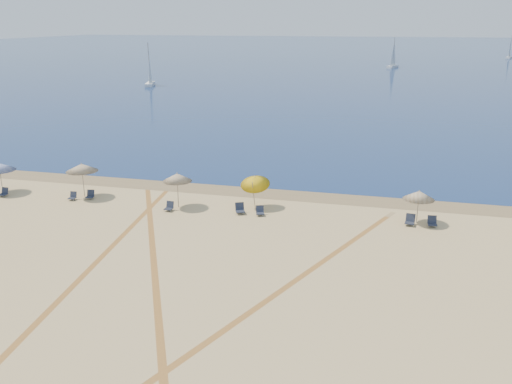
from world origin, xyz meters
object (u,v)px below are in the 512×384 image
chair_8 (432,222)px  umbrella_3 (255,181)px  umbrella_4 (419,195)px  sailboat_2 (393,58)px  chair_7 (410,220)px  sailboat_0 (510,51)px  chair_4 (169,207)px  chair_2 (73,196)px  umbrella_2 (177,177)px  chair_6 (260,211)px  chair_1 (4,193)px  chair_5 (240,209)px  umbrella_1 (82,168)px  sailboat_1 (150,73)px  chair_3 (90,195)px

chair_8 → umbrella_3: bearing=171.7°
umbrella_4 → sailboat_2: bearing=91.0°
sailboat_2 → chair_7: bearing=-69.1°
sailboat_0 → chair_4: bearing=-87.2°
chair_4 → chair_8: (17.31, 1.21, 0.01)m
chair_4 → sailboat_2: 123.40m
chair_2 → sailboat_2: size_ratio=0.07×
umbrella_2 → chair_6: (5.93, -0.28, -1.86)m
chair_1 → chair_5: bearing=3.8°
umbrella_1 → chair_1: size_ratio=4.03×
chair_5 → sailboat_1: bearing=94.2°
chair_6 → sailboat_1: sailboat_1 is taller
umbrella_4 → chair_4: 16.53m
chair_8 → chair_6: bearing=178.6°
chair_3 → chair_7: chair_7 is taller
umbrella_2 → chair_4: umbrella_2 is taller
chair_3 → sailboat_2: bearing=69.1°
umbrella_4 → sailboat_1: sailboat_1 is taller
umbrella_1 → chair_5: bearing=-3.4°
umbrella_4 → chair_6: size_ratio=2.99×
chair_1 → chair_8: chair_8 is taller
chair_7 → chair_8: size_ratio=1.10×
chair_5 → sailboat_2: (9.38, 121.93, 2.15)m
chair_5 → umbrella_1: bearing=152.0°
umbrella_1 → chair_4: size_ratio=3.98×
sailboat_0 → chair_2: bearing=-89.6°
umbrella_1 → sailboat_1: 71.11m
umbrella_2 → sailboat_2: (13.91, 121.67, 0.32)m
umbrella_1 → chair_6: size_ratio=3.46×
sailboat_2 → chair_8: bearing=-68.4°
umbrella_1 → sailboat_2: sailboat_2 is taller
umbrella_1 → chair_1: 6.30m
umbrella_2 → sailboat_2: size_ratio=0.31×
umbrella_1 → umbrella_2: size_ratio=1.04×
umbrella_4 → sailboat_1: bearing=126.2°
umbrella_1 → chair_6: bearing=-3.1°
sailboat_2 → sailboat_1: bearing=-110.2°
chair_6 → sailboat_1: size_ratio=0.09×
chair_3 → chair_4: chair_3 is taller
sailboat_2 → chair_5: bearing=-74.3°
umbrella_2 → chair_7: size_ratio=3.28×
umbrella_1 → chair_5: 12.29m
chair_1 → chair_6: size_ratio=0.86×
umbrella_2 → sailboat_1: size_ratio=0.30×
umbrella_1 → umbrella_4: 23.65m
chair_2 → sailboat_1: sailboat_1 is taller
umbrella_2 → umbrella_4: size_ratio=1.12×
chair_5 → sailboat_2: size_ratio=0.11×
sailboat_1 → chair_1: bearing=-91.7°
umbrella_4 → sailboat_2: (-2.15, 120.96, 0.58)m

